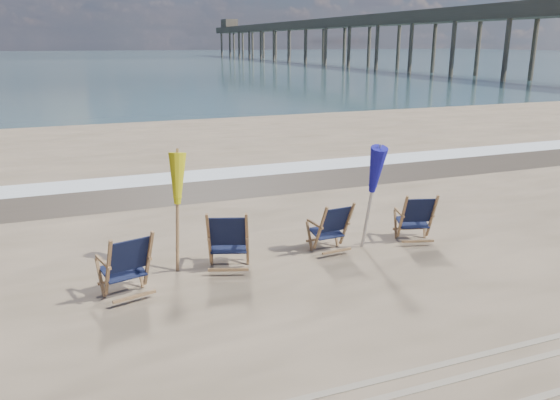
% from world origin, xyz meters
% --- Properties ---
extents(ocean, '(400.00, 400.00, 0.00)m').
position_xyz_m(ocean, '(0.00, 128.00, 0.00)').
color(ocean, '#36525A').
rests_on(ocean, ground).
extents(surf_foam, '(200.00, 1.40, 0.01)m').
position_xyz_m(surf_foam, '(0.00, 8.30, 0.00)').
color(surf_foam, silver).
rests_on(surf_foam, ground).
extents(wet_sand_strip, '(200.00, 2.60, 0.00)m').
position_xyz_m(wet_sand_strip, '(0.00, 6.80, 0.00)').
color(wet_sand_strip, '#42362A').
rests_on(wet_sand_strip, ground).
extents(beach_chair_0, '(0.87, 0.94, 1.09)m').
position_xyz_m(beach_chair_0, '(-2.59, 0.96, 0.55)').
color(beach_chair_0, black).
rests_on(beach_chair_0, ground).
extents(beach_chair_1, '(0.93, 0.99, 1.11)m').
position_xyz_m(beach_chair_1, '(-0.96, 1.23, 0.56)').
color(beach_chair_1, black).
rests_on(beach_chair_1, ground).
extents(beach_chair_2, '(0.69, 0.77, 0.99)m').
position_xyz_m(beach_chair_2, '(1.03, 1.48, 0.50)').
color(beach_chair_2, black).
rests_on(beach_chair_2, ground).
extents(beach_chair_3, '(0.84, 0.89, 1.02)m').
position_xyz_m(beach_chair_3, '(2.72, 1.26, 0.51)').
color(beach_chair_3, black).
rests_on(beach_chair_3, ground).
extents(umbrella_yellow, '(0.30, 0.30, 1.96)m').
position_xyz_m(umbrella_yellow, '(-1.97, 1.85, 1.45)').
color(umbrella_yellow, olive).
rests_on(umbrella_yellow, ground).
extents(umbrella_blue, '(0.30, 0.30, 2.04)m').
position_xyz_m(umbrella_blue, '(1.39, 1.34, 1.53)').
color(umbrella_blue, '#A5A5AD').
rests_on(umbrella_blue, ground).
extents(fishing_pier, '(4.40, 140.00, 9.30)m').
position_xyz_m(fishing_pier, '(38.00, 74.00, 4.65)').
color(fishing_pier, brown).
rests_on(fishing_pier, ground).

